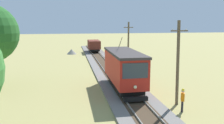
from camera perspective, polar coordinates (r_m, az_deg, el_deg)
red_tram at (r=22.22m, az=2.94°, el=-1.51°), size 2.60×8.54×4.79m
freight_car at (r=50.36m, az=-4.49°, el=4.12°), size 2.40×5.20×2.31m
utility_pole_near_tram at (r=18.92m, az=15.93°, el=-0.02°), size 1.40×0.51×6.70m
utility_pole_mid at (r=33.84m, az=4.04°, el=4.44°), size 1.40×0.40×6.58m
gravel_pile at (r=48.49m, az=-9.94°, el=2.55°), size 2.00×2.00×1.05m
track_worker at (r=17.93m, az=17.00°, el=-8.74°), size 0.37×0.44×1.78m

